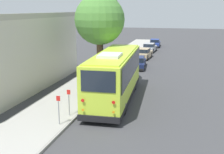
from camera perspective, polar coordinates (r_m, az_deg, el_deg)
name	(u,v)px	position (r m, az deg, el deg)	size (l,w,h in m)	color
ground_plane	(115,99)	(20.46, 0.66, -4.50)	(160.00, 160.00, 0.00)	#3D3D3F
sidewalk_slab	(73,95)	(21.41, -7.96, -3.59)	(80.00, 3.59, 0.15)	#A3A099
curb_strip	(96,97)	(20.80, -3.18, -3.99)	(80.00, 0.14, 0.15)	gray
shuttle_bus	(115,74)	(19.79, 0.62, 0.72)	(10.08, 3.09, 3.61)	#BCDB38
parked_sedan_navy	(137,63)	(31.33, 5.17, 2.94)	(4.60, 2.06, 1.26)	#19234C
parked_sedan_tan	(144,54)	(37.42, 6.44, 4.72)	(4.45, 1.98, 1.33)	tan
parked_sedan_silver	(149,48)	(43.39, 7.60, 5.90)	(4.37, 1.98, 1.31)	#A8AAAF
parked_sedan_blue	(155,43)	(49.59, 8.69, 6.82)	(4.64, 1.88, 1.30)	navy
street_tree	(100,17)	(23.80, -2.46, 12.17)	(4.17, 4.17, 8.08)	brown
sign_post_near	(59,110)	(15.73, -10.78, -6.57)	(0.06, 0.22, 1.65)	gray
sign_post_far	(69,102)	(16.97, -8.74, -5.08)	(0.06, 0.22, 1.58)	gray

